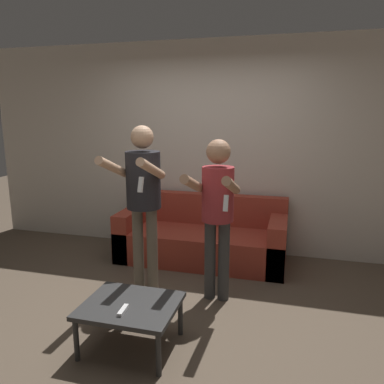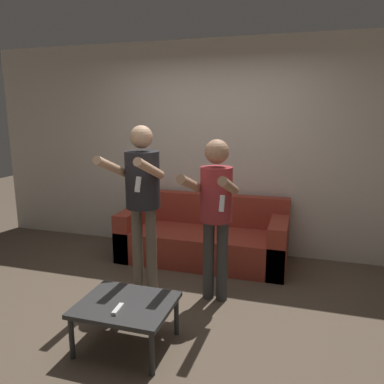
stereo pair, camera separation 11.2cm
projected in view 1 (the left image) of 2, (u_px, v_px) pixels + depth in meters
ground_plane at (171, 312)px, 3.46m from camera, size 14.00×14.00×0.00m
wall_back at (212, 148)px, 4.84m from camera, size 6.40×0.06×2.70m
couch at (202, 239)px, 4.66m from camera, size 2.03×0.83×0.78m
person_standing_left at (143, 190)px, 3.67m from camera, size 0.46×0.72×1.69m
person_standing_right at (217, 203)px, 3.50m from camera, size 0.42×0.72×1.57m
coffee_table at (131, 308)px, 2.88m from camera, size 0.72×0.60×0.37m
remote_on_table at (123, 310)px, 2.75m from camera, size 0.05×0.15×0.02m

